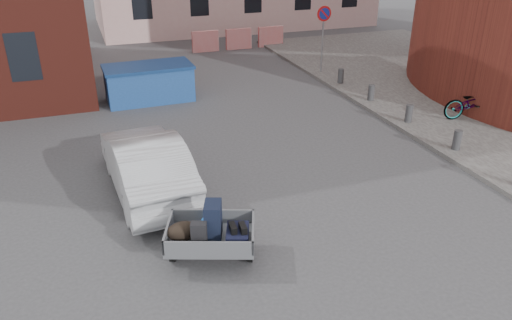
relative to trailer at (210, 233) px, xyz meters
name	(u,v)px	position (x,y,z in m)	size (l,w,h in m)	color
ground	(267,213)	(1.57, 1.19, -0.61)	(120.00, 120.00, 0.00)	#38383A
sidewalk	(495,103)	(11.57, 5.19, -0.55)	(9.00, 24.00, 0.12)	#474442
no_parking_sign	(323,25)	(7.57, 10.68, 1.41)	(0.60, 0.09, 2.65)	gray
bollards	(409,113)	(7.57, 4.59, -0.21)	(0.22, 9.02, 0.55)	#3A3A3D
barriers	(239,39)	(5.77, 16.19, -0.11)	(4.70, 0.18, 1.00)	red
trailer	(210,233)	(0.00, 0.00, 0.00)	(1.88, 1.98, 1.20)	black
dumpster	(149,83)	(0.38, 9.75, 0.03)	(3.07, 1.65, 1.27)	#1D468D
silver_car	(146,164)	(-0.70, 3.07, 0.11)	(1.53, 4.38, 1.44)	#ACAEB3
bicycle	(474,103)	(9.64, 4.19, 0.02)	(0.67, 1.93, 1.01)	black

